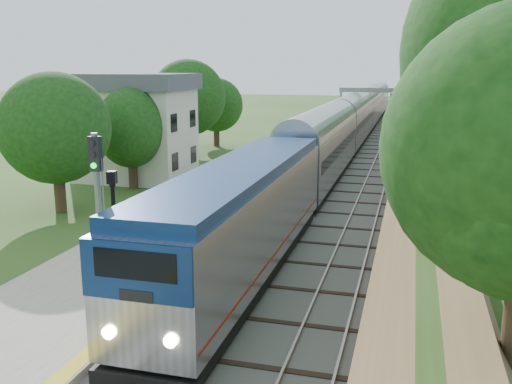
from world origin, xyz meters
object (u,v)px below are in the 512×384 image
(signal_gantry, at_px, (377,101))
(station_building, at_px, (135,126))
(signal_platform, at_px, (99,209))
(signal_farside, at_px, (408,149))
(train, at_px, (351,125))
(lamppost_far, at_px, (116,245))

(signal_gantry, bearing_deg, station_building, -123.38)
(signal_platform, xyz_separation_m, signal_farside, (9.10, 19.78, -0.51))
(signal_gantry, xyz_separation_m, train, (-2.47, -2.32, -2.50))
(station_building, bearing_deg, signal_farside, -11.94)
(station_building, relative_size, train, 0.08)
(signal_gantry, bearing_deg, train, -136.78)
(station_building, xyz_separation_m, train, (14.00, 22.67, -1.77))
(signal_gantry, distance_m, signal_farside, 29.52)
(train, bearing_deg, signal_gantry, 43.22)
(signal_farside, bearing_deg, signal_gantry, 97.26)
(station_building, relative_size, lamppost_far, 1.82)
(station_building, xyz_separation_m, signal_platform, (11.10, -24.05, 0.11))
(lamppost_far, xyz_separation_m, signal_farside, (9.49, 18.21, 1.19))
(signal_gantry, distance_m, train, 4.22)
(train, relative_size, signal_farside, 17.50)
(train, xyz_separation_m, lamppost_far, (-3.29, -45.15, 0.18))
(station_building, xyz_separation_m, lamppost_far, (10.71, -22.48, -1.60))
(lamppost_far, bearing_deg, signal_farside, 62.48)
(signal_farside, bearing_deg, lamppost_far, -117.52)
(station_building, height_order, signal_gantry, station_building)
(station_building, bearing_deg, signal_gantry, 56.62)
(train, bearing_deg, signal_farside, -77.04)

